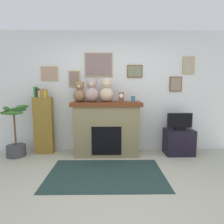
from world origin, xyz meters
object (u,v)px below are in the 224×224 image
tv_stand (179,142)px  mantel_clock (121,97)px  fireplace (107,128)px  teddy_bear_grey (92,91)px  potted_plant (15,138)px  television (180,122)px  teddy_bear_tan (80,93)px  teddy_bear_brown (107,91)px  bookshelf (44,124)px  candle_jar (133,99)px

tv_stand → mantel_clock: (-1.22, 0.01, 0.94)m
fireplace → teddy_bear_grey: bearing=-176.5°
potted_plant → television: bearing=1.3°
teddy_bear_tan → teddy_bear_brown: size_ratio=0.88×
teddy_bear_tan → fireplace: bearing=1.9°
television → teddy_bear_brown: teddy_bear_brown is taller
fireplace → teddy_bear_tan: 0.92m
mantel_clock → teddy_bear_tan: size_ratio=0.47×
tv_stand → mantel_clock: size_ratio=2.98×
television → teddy_bear_tan: teddy_bear_tan is taller
bookshelf → teddy_bear_grey: teddy_bear_grey is taller
bookshelf → television: (2.85, -0.10, 0.05)m
television → teddy_bear_grey: (-1.82, 0.01, 0.63)m
tv_stand → teddy_bear_grey: size_ratio=1.20×
teddy_bear_brown → fireplace: bearing=92.0°
teddy_bear_grey → potted_plant: bearing=-176.8°
potted_plant → bookshelf: bearing=19.1°
television → tv_stand: bearing=90.0°
bookshelf → tv_stand: bearing=-2.0°
fireplace → bookshelf: size_ratio=1.00×
teddy_bear_tan → teddy_bear_grey: 0.25m
television → candle_jar: (-0.97, 0.01, 0.47)m
bookshelf → potted_plant: (-0.52, -0.18, -0.27)m
bookshelf → teddy_bear_brown: bearing=-4.0°
bookshelf → teddy_bear_grey: size_ratio=2.93×
potted_plant → television: 3.39m
potted_plant → tv_stand: size_ratio=1.83×
teddy_bear_grey → bookshelf: bearing=174.9°
candle_jar → potted_plant: bearing=-177.9°
tv_stand → teddy_bear_tan: teddy_bear_tan is taller
fireplace → tv_stand: (1.52, -0.03, -0.29)m
candle_jar → teddy_bear_grey: teddy_bear_grey is taller
candle_jar → television: bearing=-0.5°
tv_stand → teddy_bear_grey: 2.10m
bookshelf → teddy_bear_brown: size_ratio=2.98×
potted_plant → candle_jar: candle_jar is taller
teddy_bear_brown → teddy_bear_grey: bearing=-180.0°
bookshelf → fireplace: bearing=-3.2°
fireplace → mantel_clock: mantel_clock is taller
mantel_clock → bookshelf: bearing=176.7°
bookshelf → teddy_bear_tan: (0.79, -0.09, 0.65)m
tv_stand → teddy_bear_tan: (-2.06, 0.01, 1.03)m
tv_stand → teddy_bear_grey: (-1.82, 0.01, 1.06)m
mantel_clock → candle_jar: bearing=0.2°
candle_jar → mantel_clock: (-0.24, -0.00, 0.04)m
fireplace → teddy_bear_grey: teddy_bear_grey is taller
tv_stand → teddy_bear_tan: bearing=179.8°
television → candle_jar: candle_jar is taller
fireplace → mantel_clock: bearing=-3.6°
fireplace → television: size_ratio=2.72×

